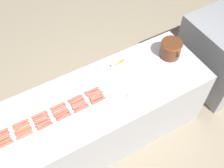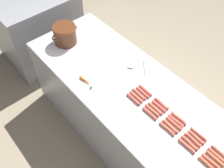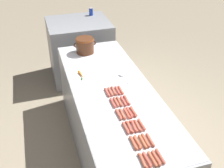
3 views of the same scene
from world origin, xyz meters
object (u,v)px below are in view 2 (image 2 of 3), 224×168
object	(u,v)px
back_cabinet	(37,27)
hot_dog_10	(152,110)
hot_dog_15	(173,124)
bean_pot	(65,34)
hot_dog_29	(145,90)
hot_dog_14	(193,140)
hot_dog_2	(187,146)
hot_dog_20	(196,137)
hot_dog_5	(133,99)
serving_spoon	(136,67)
hot_dog_27	(179,118)
hot_dog_19	(217,155)
hot_dog_23	(143,92)
hot_dog_17	(139,94)
hot_dog_16	(155,109)
hot_dog_25	(220,153)
hot_dog_26	(199,134)
hot_dog_1	(208,165)
hot_dog_21	(176,121)
hot_dog_9	(170,126)
carrot	(87,82)
hot_dog_11	(136,97)
hot_dog_28	(161,104)
hot_dog_22	(159,106)
hot_dog_3	(167,129)
hot_dog_7	(211,162)
hot_dog_4	(150,113)
hot_dog_8	(189,143)
hot_dog_13	(215,159)

from	to	relation	value
back_cabinet	hot_dog_10	xyz separation A→B (m)	(-0.04, -2.16, 0.41)
hot_dog_15	bean_pot	size ratio (longest dim) A/B	0.54
hot_dog_29	hot_dog_14	bearing A→B (deg)	-97.23
hot_dog_2	hot_dog_20	bearing A→B (deg)	-0.83
hot_dog_5	serving_spoon	xyz separation A→B (m)	(0.29, 0.27, -0.01)
back_cabinet	hot_dog_27	world-z (taller)	back_cabinet
hot_dog_19	hot_dog_23	size ratio (longest dim) A/B	1.00
hot_dog_5	hot_dog_17	xyz separation A→B (m)	(0.08, 0.01, 0.00)
hot_dog_16	hot_dog_25	bearing A→B (deg)	-82.56
hot_dog_26	hot_dog_1	bearing A→B (deg)	-127.96
hot_dog_20	hot_dog_21	bearing A→B (deg)	91.13
hot_dog_14	hot_dog_29	world-z (taller)	same
hot_dog_29	bean_pot	world-z (taller)	bean_pot
hot_dog_9	hot_dog_20	size ratio (longest dim) A/B	1.00
hot_dog_27	carrot	distance (m)	0.87
hot_dog_1	hot_dog_11	bearing A→B (deg)	87.50
hot_dog_28	hot_dog_29	world-z (taller)	same
hot_dog_19	hot_dog_21	size ratio (longest dim) A/B	1.00
hot_dog_11	hot_dog_17	xyz separation A→B (m)	(0.04, 0.00, 0.00)
hot_dog_23	hot_dog_28	bearing A→B (deg)	-79.51
back_cabinet	hot_dog_9	xyz separation A→B (m)	(-0.04, -2.36, 0.41)
back_cabinet	hot_dog_14	size ratio (longest dim) A/B	6.11
hot_dog_23	hot_dog_11	bearing A→B (deg)	178.28
carrot	hot_dog_11	bearing A→B (deg)	-62.03
carrot	hot_dog_21	bearing A→B (deg)	-69.82
hot_dog_10	hot_dog_22	xyz separation A→B (m)	(0.07, -0.01, 0.00)
hot_dog_3	bean_pot	world-z (taller)	bean_pot
hot_dog_22	hot_dog_14	bearing A→B (deg)	-95.49
hot_dog_1	hot_dog_17	bearing A→B (deg)	84.66
hot_dog_5	hot_dog_7	world-z (taller)	same
hot_dog_23	serving_spoon	size ratio (longest dim) A/B	0.72
hot_dog_15	hot_dog_20	world-z (taller)	same
hot_dog_28	hot_dog_25	bearing A→B (deg)	-90.08
hot_dog_2	carrot	xyz separation A→B (m)	(-0.19, 1.01, 0.00)
bean_pot	back_cabinet	bearing A→B (deg)	84.67
back_cabinet	hot_dog_22	size ratio (longest dim) A/B	6.09
hot_dog_4	hot_dog_28	distance (m)	0.15
hot_dog_29	hot_dog_7	bearing A→B (deg)	-98.18
hot_dog_3	hot_dog_10	size ratio (longest dim) A/B	1.00
hot_dog_3	serving_spoon	world-z (taller)	hot_dog_3
hot_dog_8	hot_dog_20	xyz separation A→B (m)	(0.08, -0.00, 0.00)
hot_dog_1	hot_dog_10	distance (m)	0.59
hot_dog_2	hot_dog_29	bearing A→B (deg)	75.82
hot_dog_5	hot_dog_13	size ratio (longest dim) A/B	1.00
hot_dog_7	hot_dog_9	world-z (taller)	same
hot_dog_15	bean_pot	xyz separation A→B (m)	(-0.09, 1.41, 0.10)
hot_dog_26	hot_dog_27	distance (m)	0.20
hot_dog_15	hot_dog_20	size ratio (longest dim) A/B	1.00
hot_dog_13	hot_dog_21	distance (m)	0.40
hot_dog_5	hot_dog_9	world-z (taller)	same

